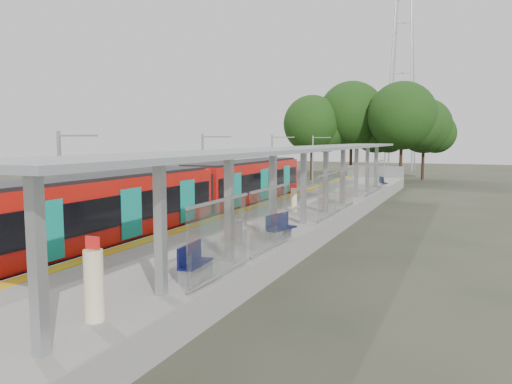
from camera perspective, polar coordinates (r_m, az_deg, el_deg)
ground at (r=13.71m, az=-22.80°, el=-16.12°), size 200.00×200.00×0.00m
trackbed at (r=32.23m, az=-2.37°, el=-2.74°), size 3.00×70.00×0.24m
platform at (r=30.51m, az=5.27°, el=-2.54°), size 6.00×50.00×1.00m
tactile_strip at (r=31.32m, az=0.84°, el=-1.35°), size 0.60×50.00×0.02m
end_fence at (r=54.56m, az=13.43°, el=2.29°), size 6.00×0.10×1.20m
train at (r=27.21m, az=-7.35°, el=-0.32°), size 2.74×27.60×3.62m
canopy at (r=26.06m, az=6.12°, el=4.15°), size 3.27×38.00×3.66m
pylon at (r=83.52m, az=16.48°, el=15.46°), size 8.00×4.00×38.00m
tree_cluster at (r=62.56m, az=13.10°, el=8.02°), size 19.38×12.89×12.13m
catenary_masts at (r=31.82m, az=-5.96°, el=2.18°), size 2.08×48.16×5.40m
bench_near at (r=14.76m, az=-7.21°, el=-7.77°), size 0.60×1.55×1.04m
bench_mid at (r=20.20m, az=2.74°, el=-3.92°), size 0.83×1.63×1.07m
bench_far at (r=43.03m, az=14.27°, el=1.14°), size 0.94×1.40×0.92m
info_pillar_near at (r=11.86m, az=-18.03°, el=-10.04°), size 0.44×0.44×1.93m
info_pillar_far at (r=27.91m, az=4.35°, el=-0.90°), size 0.35×0.35×1.56m
litter_bin at (r=19.42m, az=-2.25°, el=-4.60°), size 0.51×0.51×0.94m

